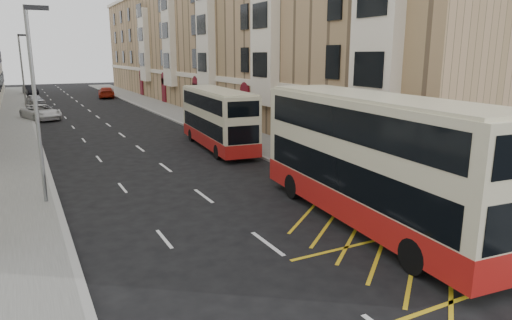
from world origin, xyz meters
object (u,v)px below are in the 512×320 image
double_decker_front (372,160)px  car_red (106,93)px  car_silver (35,100)px  street_lamp_near (36,95)px  street_lamp_far (23,71)px  pedestrian_far (384,180)px  double_decker_rear (217,119)px  car_dark (30,90)px  white_van (41,112)px

double_decker_front → car_red: (0.18, 57.20, -1.68)m
car_silver → street_lamp_near: bearing=-106.5°
street_lamp_near → street_lamp_far: (0.00, 30.00, 0.00)m
pedestrian_far → car_red: 55.76m
double_decker_rear → car_silver: bearing=110.9°
street_lamp_far → car_silver: street_lamp_far is taller
pedestrian_far → car_silver: 50.97m
double_decker_rear → car_silver: double_decker_rear is taller
street_lamp_near → double_decker_rear: (11.11, 7.64, -2.61)m
double_decker_rear → street_lamp_near: bearing=-140.3°
double_decker_front → pedestrian_far: 2.86m
double_decker_front → double_decker_rear: 15.77m
pedestrian_far → car_silver: size_ratio=0.47×
double_decker_rear → pedestrian_far: bearing=-78.5°
street_lamp_far → car_dark: (1.15, 30.31, -3.89)m
pedestrian_far → car_dark: bearing=-81.4°
car_silver → car_red: 11.45m
pedestrian_far → street_lamp_far: bearing=-72.0°
white_van → pedestrian_far: bearing=-90.1°
car_red → street_lamp_near: bearing=86.5°
double_decker_front → white_van: double_decker_front is taller
car_red → white_van: bearing=73.8°
pedestrian_far → double_decker_rear: bearing=-84.8°
street_lamp_far → white_van: 4.37m
street_lamp_near → white_van: (1.15, 28.40, -3.90)m
pedestrian_far → double_decker_front: bearing=34.6°
double_decker_rear → white_van: size_ratio=1.91×
car_silver → car_dark: bearing=75.0°
double_decker_front → car_dark: 69.11m
pedestrian_far → car_silver: (-11.55, 49.65, -0.41)m
street_lamp_far → car_silver: bearing=84.9°
car_dark → pedestrian_far: bearing=-89.5°
street_lamp_near → street_lamp_far: bearing=90.0°
car_red → car_dark: bearing=-40.2°
double_decker_front → car_red: 57.22m
street_lamp_near → car_red: bearing=77.5°
white_van → car_red: 22.84m
street_lamp_far → white_van: (1.15, -1.60, -3.90)m
double_decker_front → pedestrian_far: bearing=40.8°
double_decker_front → car_red: size_ratio=2.28×
street_lamp_near → double_decker_front: bearing=-37.3°
car_dark → double_decker_rear: bearing=-88.6°
pedestrian_far → car_dark: (-11.55, 66.96, -0.34)m
car_dark → car_red: 14.84m
pedestrian_far → white_van: bearing=-72.9°
double_decker_rear → white_van: bearing=120.8°
car_silver → car_red: (9.70, 6.08, 0.11)m
car_silver → car_red: size_ratio=0.73×
pedestrian_far → white_van: 36.91m
white_van → car_dark: bearing=71.6°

